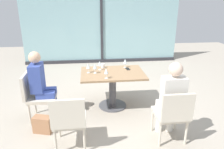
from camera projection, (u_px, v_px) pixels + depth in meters
name	position (u px, v px, depth m)	size (l,w,h in m)	color
ground_plane	(113.00, 106.00, 4.37)	(12.00, 12.00, 0.00)	#A89E8E
window_wall_backdrop	(102.00, 26.00, 6.95)	(5.10, 0.10, 2.70)	#8CB7BC
dining_table_main	(113.00, 82.00, 4.19)	(1.22, 0.85, 0.73)	#997551
chair_side_end	(36.00, 94.00, 3.76)	(0.50, 0.46, 0.87)	beige
chair_front_right	(173.00, 113.00, 3.13)	(0.46, 0.50, 0.87)	beige
chair_front_left	(69.00, 119.00, 2.98)	(0.46, 0.50, 0.87)	beige
person_side_end	(41.00, 83.00, 3.70)	(0.39, 0.34, 1.26)	#384C9E
person_front_right	(171.00, 97.00, 3.16)	(0.34, 0.39, 1.26)	silver
wine_glass_0	(88.00, 66.00, 4.06)	(0.07, 0.07, 0.18)	silver
wine_glass_1	(95.00, 67.00, 4.04)	(0.07, 0.07, 0.18)	silver
wine_glass_2	(100.00, 64.00, 4.22)	(0.07, 0.07, 0.18)	silver
wine_glass_3	(106.00, 71.00, 3.77)	(0.07, 0.07, 0.18)	silver
wine_glass_4	(125.00, 61.00, 4.37)	(0.07, 0.07, 0.18)	silver
coffee_cup	(103.00, 66.00, 4.37)	(0.08, 0.08, 0.09)	white
cell_phone_on_table	(128.00, 69.00, 4.31)	(0.07, 0.14, 0.01)	black
handbag_0	(43.00, 124.00, 3.48)	(0.30, 0.16, 0.28)	#A3704C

